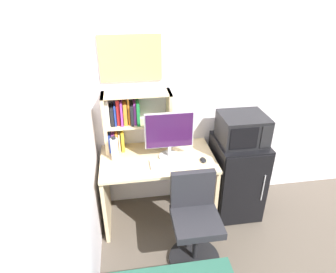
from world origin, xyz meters
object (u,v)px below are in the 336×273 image
(mini_fridge, at_px, (236,177))
(monitor, at_px, (169,134))
(desk_chair, at_px, (195,225))
(microwave, at_px, (242,129))
(keyboard, at_px, (173,163))
(water_bottle, at_px, (115,149))
(wall_corkboard, at_px, (130,58))
(computer_mouse, at_px, (203,160))
(hutch_bookshelf, at_px, (129,120))

(mini_fridge, bearing_deg, monitor, -179.84)
(desk_chair, bearing_deg, microwave, 44.40)
(monitor, relative_size, keyboard, 1.08)
(microwave, bearing_deg, water_bottle, 179.38)
(monitor, xyz_separation_m, wall_corkboard, (-0.32, 0.32, 0.65))
(computer_mouse, bearing_deg, keyboard, -179.21)
(mini_fridge, relative_size, microwave, 1.96)
(desk_chair, bearing_deg, monitor, 103.51)
(computer_mouse, distance_m, microwave, 0.51)
(keyboard, xyz_separation_m, microwave, (0.72, 0.14, 0.25))
(hutch_bookshelf, distance_m, mini_fridge, 1.31)
(microwave, bearing_deg, mini_fridge, -90.07)
(hutch_bookshelf, bearing_deg, water_bottle, -126.47)
(keyboard, height_order, computer_mouse, computer_mouse)
(keyboard, distance_m, mini_fridge, 0.81)
(monitor, relative_size, mini_fridge, 0.54)
(mini_fridge, relative_size, desk_chair, 1.00)
(keyboard, distance_m, wall_corkboard, 1.07)
(computer_mouse, distance_m, mini_fridge, 0.56)
(computer_mouse, bearing_deg, hutch_bookshelf, 152.32)
(desk_chair, bearing_deg, computer_mouse, 68.71)
(mini_fridge, distance_m, microwave, 0.58)
(water_bottle, distance_m, mini_fridge, 1.34)
(keyboard, distance_m, computer_mouse, 0.29)
(desk_chair, bearing_deg, water_bottle, 138.13)
(mini_fridge, distance_m, wall_corkboard, 1.66)
(keyboard, bearing_deg, desk_chair, -74.86)
(mini_fridge, xyz_separation_m, wall_corkboard, (-1.06, 0.32, 1.24))
(water_bottle, height_order, desk_chair, water_bottle)
(desk_chair, height_order, wall_corkboard, wall_corkboard)
(keyboard, xyz_separation_m, mini_fridge, (0.72, 0.14, -0.34))
(computer_mouse, relative_size, desk_chair, 0.11)
(hutch_bookshelf, relative_size, wall_corkboard, 1.15)
(microwave, bearing_deg, wall_corkboard, 163.47)
(monitor, xyz_separation_m, water_bottle, (-0.53, 0.02, -0.14))
(desk_chair, bearing_deg, mini_fridge, 44.26)
(water_bottle, xyz_separation_m, microwave, (1.27, -0.01, 0.13))
(microwave, relative_size, desk_chair, 0.51)
(microwave, height_order, wall_corkboard, wall_corkboard)
(hutch_bookshelf, distance_m, water_bottle, 0.33)
(monitor, bearing_deg, mini_fridge, 0.16)
(hutch_bookshelf, bearing_deg, monitor, -31.46)
(hutch_bookshelf, xyz_separation_m, computer_mouse, (0.69, -0.36, -0.31))
(keyboard, height_order, wall_corkboard, wall_corkboard)
(mini_fridge, bearing_deg, water_bottle, 179.24)
(keyboard, bearing_deg, wall_corkboard, 126.61)
(wall_corkboard, bearing_deg, computer_mouse, -35.46)
(mini_fridge, bearing_deg, keyboard, -169.10)
(hutch_bookshelf, relative_size, desk_chair, 0.76)
(monitor, relative_size, wall_corkboard, 0.82)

